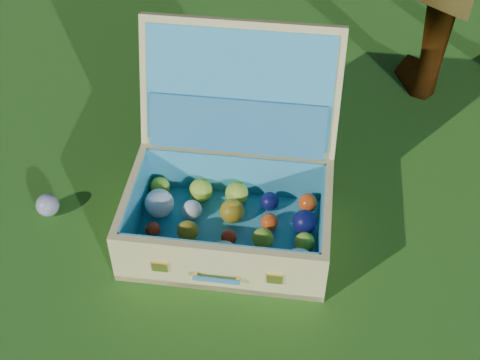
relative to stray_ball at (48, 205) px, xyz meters
name	(u,v)px	position (x,y,z in m)	size (l,w,h in m)	color
ground	(304,251)	(0.67, 0.20, -0.03)	(60.00, 60.00, 0.00)	#215114
stray_ball	(48,205)	(0.00, 0.00, 0.00)	(0.06, 0.06, 0.06)	#3E60A1
suitcase	(232,181)	(0.45, 0.22, 0.10)	(0.65, 0.63, 0.48)	#D7C374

